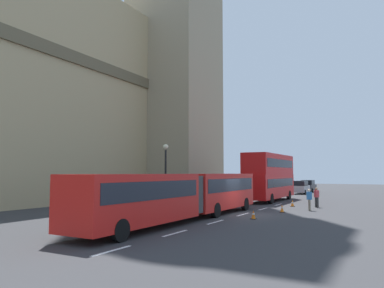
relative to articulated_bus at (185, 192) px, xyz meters
The scene contains 12 objects.
ground_plane 5.58m from the articulated_bus, 22.11° to the right, with size 160.00×160.00×0.00m, color #333335.
lane_centre_marking 3.68m from the articulated_bus, 37.93° to the right, with size 25.20×0.16×0.01m.
articulated_bus is the anchor object (origin of this frame).
double_decker_bus 18.01m from the articulated_bus, ahead, with size 10.67×2.54×4.90m.
sedan_lead 32.93m from the articulated_bus, ahead, with size 4.40×1.86×1.85m.
sedan_trailing 38.79m from the articulated_bus, ahead, with size 4.40×1.86×1.85m.
traffic_cone_west 4.71m from the articulated_bus, 51.53° to the right, with size 0.36×0.36×0.58m.
traffic_cone_middle 8.79m from the articulated_bus, 27.85° to the right, with size 0.36×0.36×0.58m.
traffic_cone_east 13.30m from the articulated_bus, 15.87° to the right, with size 0.36×0.36×0.58m.
street_lamp 6.65m from the articulated_bus, 43.70° to the left, with size 0.44×0.44×5.27m.
pedestrian_near_cones 11.43m from the articulated_bus, 29.52° to the right, with size 0.36×0.42×1.69m.
pedestrian_by_kerb 14.21m from the articulated_bus, 23.34° to the right, with size 0.47×0.40×1.69m.
Camera 1 is at (-24.65, -9.47, 2.96)m, focal length 33.90 mm.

